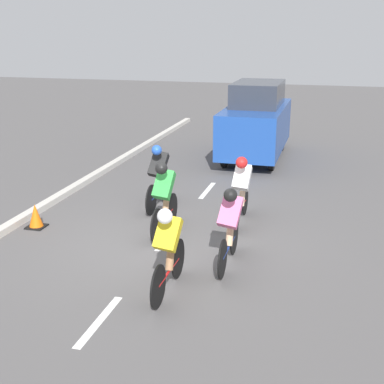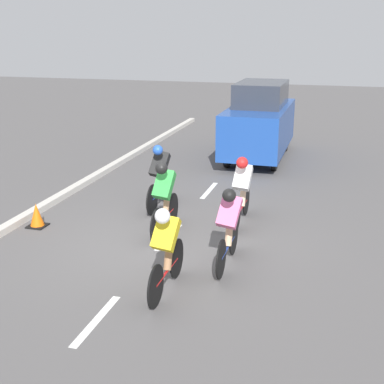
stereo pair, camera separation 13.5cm
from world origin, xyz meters
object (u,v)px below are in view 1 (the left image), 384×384
object	(u,v)px
cyclist_green	(164,195)
support_car	(256,121)
traffic_cone	(36,216)
cyclist_yellow	(168,247)
cyclist_pink	(230,224)
cyclist_white	(242,187)
cyclist_black	(158,175)

from	to	relation	value
cyclist_green	support_car	bearing A→B (deg)	-96.18
traffic_cone	cyclist_yellow	bearing A→B (deg)	149.87
cyclist_pink	support_car	xyz separation A→B (m)	(0.77, -7.99, 0.37)
cyclist_pink	cyclist_white	bearing A→B (deg)	-85.27
cyclist_green	support_car	world-z (taller)	support_car
cyclist_black	cyclist_white	xyz separation A→B (m)	(-1.93, 0.45, -0.00)
cyclist_green	traffic_cone	size ratio (longest dim) A/B	3.37
traffic_cone	cyclist_pink	bearing A→B (deg)	168.71
cyclist_green	support_car	size ratio (longest dim) A/B	0.39
cyclist_black	cyclist_pink	bearing A→B (deg)	129.18
cyclist_white	traffic_cone	bearing A→B (deg)	18.24
support_car	traffic_cone	size ratio (longest dim) A/B	8.74
cyclist_green	cyclist_black	distance (m)	1.56
cyclist_black	traffic_cone	xyz separation A→B (m)	(2.03, 1.76, -0.55)
cyclist_white	cyclist_yellow	bearing A→B (deg)	80.99
cyclist_black	cyclist_yellow	size ratio (longest dim) A/B	1.02
cyclist_white	traffic_cone	size ratio (longest dim) A/B	3.38
cyclist_black	cyclist_yellow	world-z (taller)	cyclist_black
cyclist_yellow	traffic_cone	xyz separation A→B (m)	(3.44, -1.99, -0.53)
cyclist_white	cyclist_pink	xyz separation A→B (m)	(-0.18, 2.13, -0.01)
traffic_cone	cyclist_white	bearing A→B (deg)	-161.76
cyclist_green	cyclist_yellow	bearing A→B (deg)	109.33
cyclist_black	support_car	size ratio (longest dim) A/B	0.40
cyclist_white	cyclist_black	bearing A→B (deg)	-13.19
cyclist_pink	cyclist_green	bearing A→B (deg)	-37.09
cyclist_white	cyclist_pink	world-z (taller)	cyclist_white
cyclist_pink	support_car	world-z (taller)	support_car
cyclist_black	cyclist_white	distance (m)	1.98
cyclist_white	support_car	bearing A→B (deg)	-84.23
traffic_cone	cyclist_green	bearing A→B (deg)	-173.13
cyclist_green	cyclist_yellow	size ratio (longest dim) A/B	0.99
cyclist_white	cyclist_pink	distance (m)	2.14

